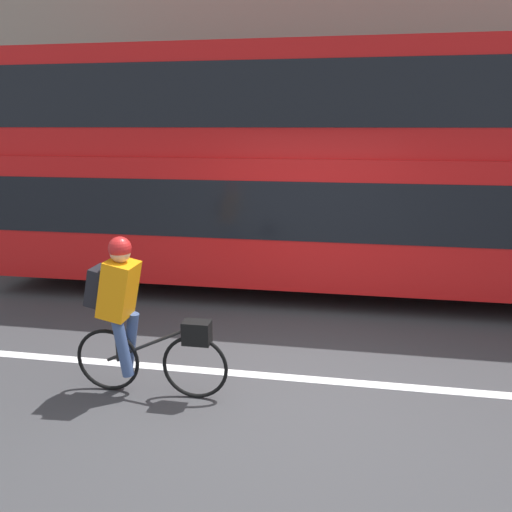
% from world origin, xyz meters
% --- Properties ---
extents(ground_plane, '(80.00, 80.00, 0.00)m').
position_xyz_m(ground_plane, '(0.00, 0.00, 0.00)').
color(ground_plane, '#38383A').
extents(road_center_line, '(50.00, 0.14, 0.01)m').
position_xyz_m(road_center_line, '(0.00, 0.17, 0.00)').
color(road_center_line, silver).
rests_on(road_center_line, ground_plane).
extents(sidewalk_curb, '(60.00, 1.71, 0.11)m').
position_xyz_m(sidewalk_curb, '(0.00, 5.79, 0.06)').
color(sidewalk_curb, gray).
rests_on(sidewalk_curb, ground_plane).
extents(building_facade, '(60.00, 0.30, 9.01)m').
position_xyz_m(building_facade, '(0.00, 6.79, 4.50)').
color(building_facade, gray).
rests_on(building_facade, ground_plane).
extents(bus, '(11.44, 2.60, 3.60)m').
position_xyz_m(bus, '(0.79, 3.31, 2.01)').
color(bus, black).
rests_on(bus, ground_plane).
extents(cyclist_on_bike, '(1.53, 0.32, 1.57)m').
position_xyz_m(cyclist_on_bike, '(-1.51, -0.36, 0.85)').
color(cyclist_on_bike, black).
rests_on(cyclist_on_bike, ground_plane).
extents(trash_bin, '(0.50, 0.50, 0.81)m').
position_xyz_m(trash_bin, '(-1.29, 5.70, 0.52)').
color(trash_bin, '#515156').
rests_on(trash_bin, sidewalk_curb).
extents(street_sign_post, '(0.36, 0.09, 2.23)m').
position_xyz_m(street_sign_post, '(-0.31, 5.69, 1.37)').
color(street_sign_post, '#59595B').
rests_on(street_sign_post, sidewalk_curb).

